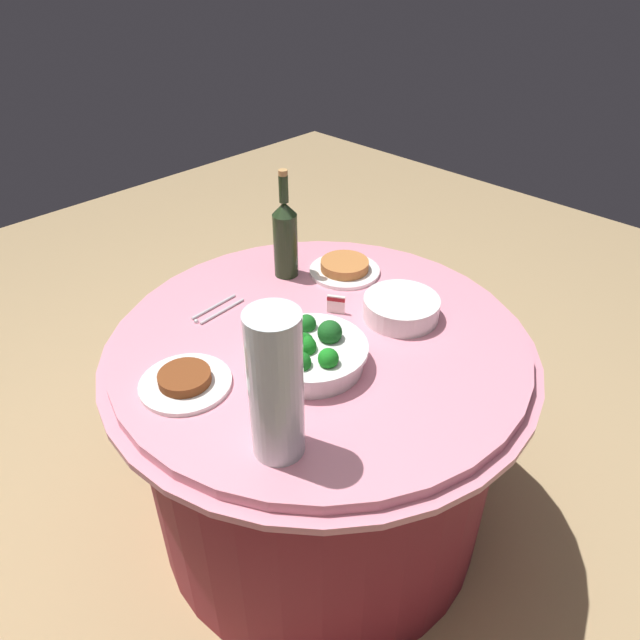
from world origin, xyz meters
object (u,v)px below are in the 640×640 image
at_px(label_placard_front, 336,303).
at_px(wine_bottle, 285,237).
at_px(serving_tongs, 216,310).
at_px(food_plate_peanuts, 345,268).
at_px(broccoli_bowl, 309,351).
at_px(decorative_fruit_vase, 276,390).
at_px(food_plate_stir_fry, 185,381).
at_px(plate_stack, 401,308).

bearing_deg(label_placard_front, wine_bottle, -11.21).
xyz_separation_m(serving_tongs, food_plate_peanuts, (-0.11, -0.41, 0.01)).
distance_m(broccoli_bowl, decorative_fruit_vase, 0.31).
bearing_deg(serving_tongs, food_plate_peanuts, -105.24).
xyz_separation_m(serving_tongs, food_plate_stir_fry, (-0.20, 0.25, 0.01)).
relative_size(broccoli_bowl, serving_tongs, 1.67).
distance_m(serving_tongs, food_plate_peanuts, 0.43).
height_order(plate_stack, decorative_fruit_vase, decorative_fruit_vase).
distance_m(plate_stack, label_placard_front, 0.18).
xyz_separation_m(broccoli_bowl, decorative_fruit_vase, (-0.15, 0.24, 0.12)).
xyz_separation_m(serving_tongs, label_placard_front, (-0.25, -0.23, 0.03)).
bearing_deg(decorative_fruit_vase, broccoli_bowl, -57.70).
bearing_deg(plate_stack, food_plate_peanuts, -14.77).
distance_m(plate_stack, serving_tongs, 0.52).
bearing_deg(plate_stack, broccoli_bowl, 84.60).
relative_size(wine_bottle, decorative_fruit_vase, 0.99).
bearing_deg(serving_tongs, wine_bottle, -87.81).
bearing_deg(decorative_fruit_vase, plate_stack, -78.09).
relative_size(decorative_fruit_vase, serving_tongs, 2.03).
relative_size(plate_stack, wine_bottle, 0.62).
distance_m(wine_bottle, serving_tongs, 0.31).
bearing_deg(label_placard_front, broccoli_bowl, 117.30).
height_order(food_plate_stir_fry, food_plate_peanuts, food_plate_peanuts).
bearing_deg(food_plate_stir_fry, label_placard_front, -95.22).
xyz_separation_m(wine_bottle, serving_tongs, (-0.01, 0.28, -0.12)).
height_order(decorative_fruit_vase, food_plate_stir_fry, decorative_fruit_vase).
bearing_deg(plate_stack, food_plate_stir_fry, 72.31).
relative_size(wine_bottle, serving_tongs, 2.01).
bearing_deg(serving_tongs, broccoli_bowl, -177.97).
relative_size(serving_tongs, label_placard_front, 3.05).
distance_m(wine_bottle, label_placard_front, 0.28).
bearing_deg(wine_bottle, broccoli_bowl, 143.96).
bearing_deg(decorative_fruit_vase, label_placard_front, -60.03).
height_order(wine_bottle, food_plate_peanuts, wine_bottle).
bearing_deg(serving_tongs, label_placard_front, -136.89).
xyz_separation_m(broccoli_bowl, label_placard_front, (0.11, -0.22, -0.01)).
height_order(broccoli_bowl, plate_stack, broccoli_bowl).
xyz_separation_m(plate_stack, wine_bottle, (0.40, 0.06, 0.10)).
bearing_deg(decorative_fruit_vase, serving_tongs, -23.83).
xyz_separation_m(plate_stack, decorative_fruit_vase, (-0.12, 0.57, 0.13)).
relative_size(wine_bottle, food_plate_peanuts, 1.53).
relative_size(plate_stack, food_plate_stir_fry, 0.95).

